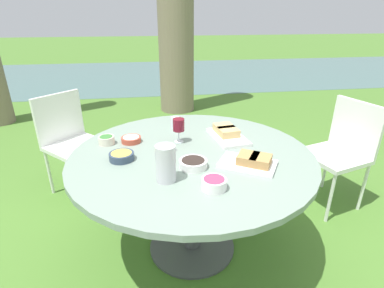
{
  "coord_description": "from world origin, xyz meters",
  "views": [
    {
      "loc": [
        -0.24,
        -1.64,
        1.53
      ],
      "look_at": [
        0.0,
        0.0,
        0.8
      ],
      "focal_mm": 28.0,
      "sensor_mm": 36.0,
      "label": 1
    }
  ],
  "objects_px": {
    "chair_near_left": "(342,146)",
    "water_pitcher": "(166,163)",
    "dining_table": "(192,167)",
    "chair_near_right": "(70,136)",
    "wine_glass": "(179,126)",
    "handbag": "(212,150)"
  },
  "relations": [
    {
      "from": "chair_near_left",
      "to": "water_pitcher",
      "type": "distance_m",
      "value": 1.66
    },
    {
      "from": "chair_near_left",
      "to": "water_pitcher",
      "type": "height_order",
      "value": "water_pitcher"
    },
    {
      "from": "dining_table",
      "to": "chair_near_left",
      "type": "distance_m",
      "value": 1.36
    },
    {
      "from": "chair_near_left",
      "to": "chair_near_right",
      "type": "relative_size",
      "value": 1.0
    },
    {
      "from": "water_pitcher",
      "to": "wine_glass",
      "type": "distance_m",
      "value": 0.49
    },
    {
      "from": "chair_near_left",
      "to": "handbag",
      "type": "relative_size",
      "value": 2.42
    },
    {
      "from": "chair_near_left",
      "to": "chair_near_right",
      "type": "bearing_deg",
      "value": 166.16
    },
    {
      "from": "wine_glass",
      "to": "chair_near_left",
      "type": "bearing_deg",
      "value": 8.5
    },
    {
      "from": "chair_near_left",
      "to": "chair_near_right",
      "type": "height_order",
      "value": "same"
    },
    {
      "from": "chair_near_right",
      "to": "water_pitcher",
      "type": "relative_size",
      "value": 4.58
    },
    {
      "from": "chair_near_right",
      "to": "wine_glass",
      "type": "relative_size",
      "value": 5.48
    },
    {
      "from": "dining_table",
      "to": "water_pitcher",
      "type": "distance_m",
      "value": 0.4
    },
    {
      "from": "chair_near_right",
      "to": "handbag",
      "type": "relative_size",
      "value": 2.42
    },
    {
      "from": "dining_table",
      "to": "chair_near_right",
      "type": "distance_m",
      "value": 1.34
    },
    {
      "from": "water_pitcher",
      "to": "wine_glass",
      "type": "relative_size",
      "value": 1.2
    },
    {
      "from": "chair_near_left",
      "to": "chair_near_right",
      "type": "xyz_separation_m",
      "value": [
        -2.25,
        0.55,
        0.0
      ]
    },
    {
      "from": "wine_glass",
      "to": "handbag",
      "type": "height_order",
      "value": "wine_glass"
    },
    {
      "from": "dining_table",
      "to": "chair_near_left",
      "type": "xyz_separation_m",
      "value": [
        1.3,
        0.38,
        -0.12
      ]
    },
    {
      "from": "chair_near_left",
      "to": "chair_near_right",
      "type": "distance_m",
      "value": 2.32
    },
    {
      "from": "chair_near_right",
      "to": "chair_near_left",
      "type": "bearing_deg",
      "value": -13.84
    },
    {
      "from": "chair_near_left",
      "to": "handbag",
      "type": "distance_m",
      "value": 1.34
    },
    {
      "from": "water_pitcher",
      "to": "wine_glass",
      "type": "height_order",
      "value": "water_pitcher"
    }
  ]
}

